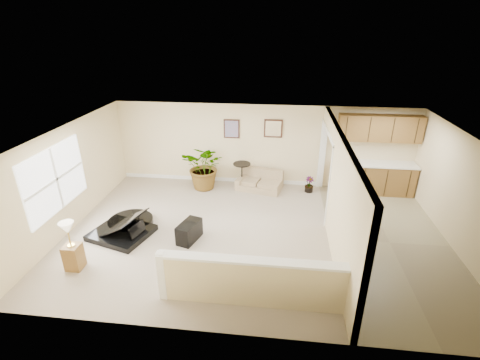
# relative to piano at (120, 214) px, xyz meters

# --- Properties ---
(floor) EXTENTS (9.00, 9.00, 0.00)m
(floor) POSITION_rel_piano_xyz_m (3.20, 0.29, -0.52)
(floor) COLOR tan
(floor) RESTS_ON ground
(back_wall) EXTENTS (9.00, 0.04, 2.50)m
(back_wall) POSITION_rel_piano_xyz_m (3.20, 3.29, 0.73)
(back_wall) COLOR beige
(back_wall) RESTS_ON floor
(front_wall) EXTENTS (9.00, 0.04, 2.50)m
(front_wall) POSITION_rel_piano_xyz_m (3.20, -2.71, 0.73)
(front_wall) COLOR beige
(front_wall) RESTS_ON floor
(left_wall) EXTENTS (0.04, 6.00, 2.50)m
(left_wall) POSITION_rel_piano_xyz_m (-1.30, 0.29, 0.73)
(left_wall) COLOR beige
(left_wall) RESTS_ON floor
(right_wall) EXTENTS (0.04, 6.00, 2.50)m
(right_wall) POSITION_rel_piano_xyz_m (7.70, 0.29, 0.73)
(right_wall) COLOR beige
(right_wall) RESTS_ON floor
(ceiling) EXTENTS (9.00, 6.00, 0.04)m
(ceiling) POSITION_rel_piano_xyz_m (3.20, 0.29, 1.98)
(ceiling) COLOR white
(ceiling) RESTS_ON back_wall
(kitchen_vinyl) EXTENTS (2.70, 6.00, 0.01)m
(kitchen_vinyl) POSITION_rel_piano_xyz_m (6.35, 0.29, -0.51)
(kitchen_vinyl) COLOR gray
(kitchen_vinyl) RESTS_ON floor
(interior_partition) EXTENTS (0.18, 5.99, 2.50)m
(interior_partition) POSITION_rel_piano_xyz_m (5.00, 0.54, 0.70)
(interior_partition) COLOR beige
(interior_partition) RESTS_ON floor
(pony_half_wall) EXTENTS (3.42, 0.22, 1.00)m
(pony_half_wall) POSITION_rel_piano_xyz_m (3.27, -2.01, 0.00)
(pony_half_wall) COLOR beige
(pony_half_wall) RESTS_ON floor
(left_window) EXTENTS (0.05, 2.15, 1.45)m
(left_window) POSITION_rel_piano_xyz_m (-1.29, -0.21, 0.93)
(left_window) COLOR white
(left_window) RESTS_ON left_wall
(wall_art_left) EXTENTS (0.48, 0.04, 0.58)m
(wall_art_left) POSITION_rel_piano_xyz_m (2.25, 3.26, 1.23)
(wall_art_left) COLOR #371D14
(wall_art_left) RESTS_ON back_wall
(wall_mirror) EXTENTS (0.55, 0.04, 0.55)m
(wall_mirror) POSITION_rel_piano_xyz_m (3.50, 3.26, 1.28)
(wall_mirror) COLOR #371D14
(wall_mirror) RESTS_ON back_wall
(kitchen_cabinets) EXTENTS (2.36, 0.65, 2.33)m
(kitchen_cabinets) POSITION_rel_piano_xyz_m (6.39, 3.02, 0.35)
(kitchen_cabinets) COLOR brown
(kitchen_cabinets) RESTS_ON floor
(piano) EXTENTS (1.78, 1.77, 1.24)m
(piano) POSITION_rel_piano_xyz_m (0.00, 0.00, 0.00)
(piano) COLOR black
(piano) RESTS_ON floor
(piano_bench) EXTENTS (0.53, 0.75, 0.45)m
(piano_bench) POSITION_rel_piano_xyz_m (1.70, -0.12, -0.29)
(piano_bench) COLOR black
(piano_bench) RESTS_ON floor
(loveseat) EXTENTS (1.51, 1.06, 0.76)m
(loveseat) POSITION_rel_piano_xyz_m (3.14, 2.86, -0.23)
(loveseat) COLOR tan
(loveseat) RESTS_ON floor
(accent_table) EXTENTS (0.53, 0.53, 0.77)m
(accent_table) POSITION_rel_piano_xyz_m (2.60, 2.94, -0.02)
(accent_table) COLOR black
(accent_table) RESTS_ON floor
(palm_plant) EXTENTS (1.49, 1.36, 1.43)m
(palm_plant) POSITION_rel_piano_xyz_m (1.51, 2.70, 0.19)
(palm_plant) COLOR black
(palm_plant) RESTS_ON floor
(small_plant) EXTENTS (0.34, 0.34, 0.48)m
(small_plant) POSITION_rel_piano_xyz_m (4.65, 2.81, -0.31)
(small_plant) COLOR black
(small_plant) RESTS_ON floor
(lamp_stand) EXTENTS (0.32, 0.32, 1.09)m
(lamp_stand) POSITION_rel_piano_xyz_m (-0.40, -1.40, -0.05)
(lamp_stand) COLOR brown
(lamp_stand) RESTS_ON floor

